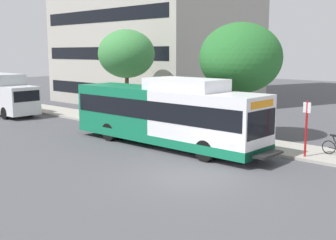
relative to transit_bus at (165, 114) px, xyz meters
name	(u,v)px	position (x,y,z in m)	size (l,w,h in m)	color
ground_plane	(71,148)	(-3.61, 3.38, -1.70)	(120.00, 120.00, 0.00)	#4C4C51
sidewalk_curb	(186,133)	(3.39, 1.38, -1.63)	(3.00, 56.00, 0.14)	#A8A399
transit_bus	(165,114)	(0.00, 0.00, 0.00)	(2.58, 12.25, 3.65)	white
bus_stop_sign_pole	(306,124)	(2.31, -6.71, -0.05)	(0.10, 0.36, 2.60)	red
street_tree_near_stop	(241,58)	(4.08, -1.92, 2.92)	(4.61, 4.61, 6.45)	#4C3823
street_tree_mid_block	(127,54)	(4.42, 7.90, 3.11)	(4.06, 4.06, 6.42)	#4C3823
box_truck_background	(3,93)	(-0.38, 17.17, 0.04)	(2.32, 7.01, 3.25)	silver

